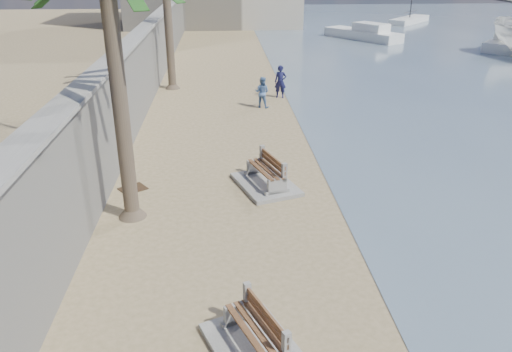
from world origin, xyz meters
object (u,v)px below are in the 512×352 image
bench_far (266,174)px  yacht_far (362,35)px  bench_near (255,335)px  person_b (262,91)px  person_a (280,79)px  sailboat_west (409,20)px

bench_far → yacht_far: yacht_far is taller
bench_near → yacht_far: (12.24, 38.04, -0.04)m
person_b → person_a: bearing=-98.3°
person_a → yacht_far: person_a is taller
bench_near → person_b: size_ratio=1.51×
person_b → yacht_far: 23.98m
bench_far → sailboat_west: bearing=64.8°
sailboat_west → yacht_far: bearing=-126.2°
bench_far → person_a: (1.73, 11.04, 0.54)m
yacht_far → bench_far: bearing=125.3°
person_a → sailboat_west: sailboat_west is taller
person_b → sailboat_west: 38.24m
person_a → person_b: size_ratio=1.15×
yacht_far → bench_near: bearing=127.9°
person_b → sailboat_west: bearing=-96.7°
bench_near → person_b: person_b is taller
person_a → sailboat_west: bearing=72.4°
bench_near → sailboat_west: 53.80m
sailboat_west → person_b: bearing=-120.3°
person_b → bench_far: bearing=109.7°
person_a → bench_far: bearing=-86.4°
bench_near → person_a: size_ratio=1.31×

